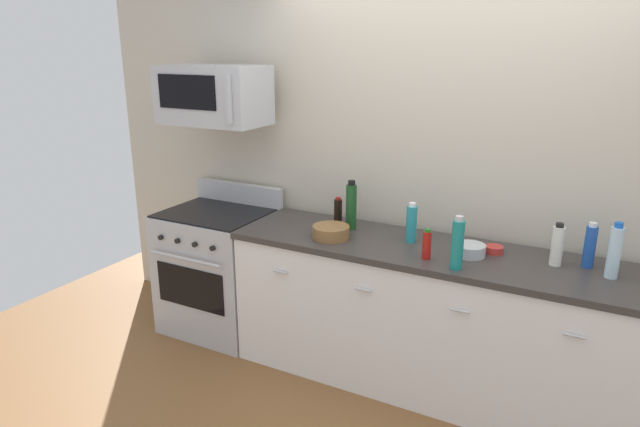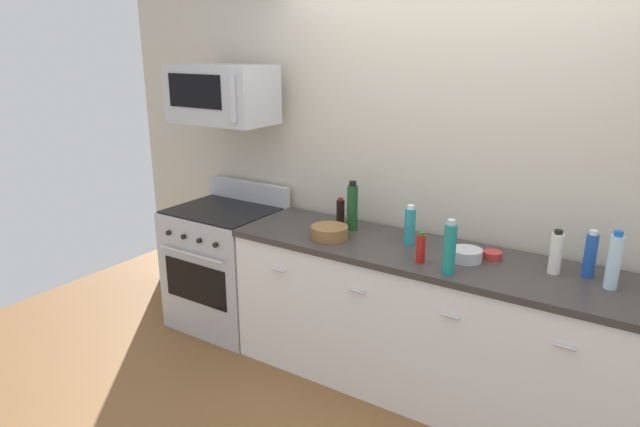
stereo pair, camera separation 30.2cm
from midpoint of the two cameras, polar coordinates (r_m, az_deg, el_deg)
name	(u,v)px [view 1 (the left image)]	position (r m, az deg, el deg)	size (l,w,h in m)	color
ground_plane	(421,382)	(3.77, 7.96, -16.81)	(6.64, 6.64, 0.00)	brown
back_wall	(453,165)	(3.60, 11.11, 4.87)	(5.53, 0.10, 2.70)	beige
counter_unit	(425,318)	(3.54, 8.26, -10.61)	(2.44, 0.66, 0.92)	white
range_oven	(219,269)	(4.28, -12.32, -5.65)	(0.76, 0.69, 1.07)	#B7BABF
microwave	(213,95)	(4.00, -13.07, 11.75)	(0.74, 0.44, 0.40)	#B7BABF
bottle_vinegar_white	(557,245)	(3.24, 20.73, -3.11)	(0.06, 0.06, 0.24)	silver
bottle_soy_sauce_dark	(338,211)	(3.73, -0.45, 0.20)	(0.06, 0.06, 0.19)	black
bottle_soda_blue	(590,246)	(3.28, 23.60, -3.12)	(0.06, 0.06, 0.26)	#1E4CA5
bottle_hot_sauce_red	(427,245)	(3.16, 8.22, -3.23)	(0.05, 0.05, 0.18)	#B21914
bottle_water_clear	(615,252)	(3.17, 25.59, -3.60)	(0.07, 0.07, 0.30)	silver
bottle_dish_soap	(411,223)	(3.41, 6.87, -1.05)	(0.07, 0.07, 0.25)	teal
bottle_sparkling_teal	(457,244)	(3.03, 11.16, -3.13)	(0.07, 0.07, 0.30)	#197F7A
bottle_wine_green	(351,206)	(3.61, 0.84, 0.73)	(0.07, 0.07, 0.33)	#19471E
bowl_steel_prep	(470,250)	(3.27, 12.56, -3.70)	(0.18, 0.18, 0.07)	#B2B5BA
bowl_red_small	(494,249)	(3.35, 14.98, -3.60)	(0.11, 0.11, 0.04)	#B72D28
bowl_wooden_salad	(331,232)	(3.48, -1.36, -1.90)	(0.23, 0.23, 0.08)	brown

